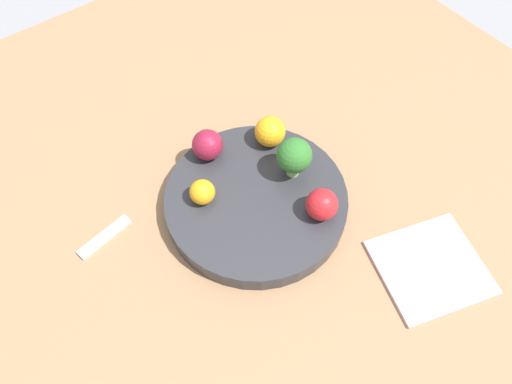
{
  "coord_description": "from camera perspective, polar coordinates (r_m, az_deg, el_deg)",
  "views": [
    {
      "loc": [
        0.24,
        0.32,
        0.66
      ],
      "look_at": [
        0.0,
        0.0,
        0.06
      ],
      "focal_mm": 35.0,
      "sensor_mm": 36.0,
      "label": 1
    }
  ],
  "objects": [
    {
      "name": "orange_back",
      "position": [
        0.77,
        1.62,
        6.92
      ],
      "size": [
        0.05,
        0.05,
        0.05
      ],
      "color": "orange",
      "rests_on": "bowl"
    },
    {
      "name": "apple_green",
      "position": [
        0.76,
        -5.56,
        5.38
      ],
      "size": [
        0.05,
        0.05,
        0.05
      ],
      "color": "maroon",
      "rests_on": "bowl"
    },
    {
      "name": "bowl",
      "position": [
        0.74,
        0.0,
        -1.07
      ],
      "size": [
        0.27,
        0.27,
        0.03
      ],
      "color": "#2D2D33",
      "rests_on": "table_surface"
    },
    {
      "name": "ground_plane",
      "position": [
        0.77,
        0.0,
        -2.46
      ],
      "size": [
        6.0,
        6.0,
        0.0
      ],
      "primitive_type": "plane",
      "color": "gray"
    },
    {
      "name": "broccoli",
      "position": [
        0.72,
        4.38,
        4.12
      ],
      "size": [
        0.05,
        0.05,
        0.07
      ],
      "color": "#8CB76B",
      "rests_on": "bowl"
    },
    {
      "name": "napkin",
      "position": [
        0.74,
        19.31,
        -8.14
      ],
      "size": [
        0.18,
        0.17,
        0.01
      ],
      "color": "beige",
      "rests_on": "table_surface"
    },
    {
      "name": "table_surface",
      "position": [
        0.76,
        0.0,
        -2.07
      ],
      "size": [
        1.2,
        1.2,
        0.02
      ],
      "color": "#936D4C",
      "rests_on": "ground_plane"
    },
    {
      "name": "orange_front",
      "position": [
        0.71,
        -6.15,
        -0.01
      ],
      "size": [
        0.04,
        0.04,
        0.04
      ],
      "color": "orange",
      "rests_on": "bowl"
    },
    {
      "name": "apple_red",
      "position": [
        0.7,
        7.54,
        -1.43
      ],
      "size": [
        0.05,
        0.05,
        0.05
      ],
      "color": "red",
      "rests_on": "bowl"
    },
    {
      "name": "spoon",
      "position": [
        0.75,
        -16.92,
        -4.92
      ],
      "size": [
        0.09,
        0.03,
        0.01
      ],
      "color": "silver",
      "rests_on": "table_surface"
    }
  ]
}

